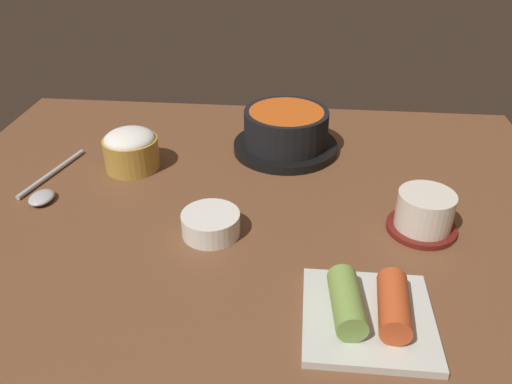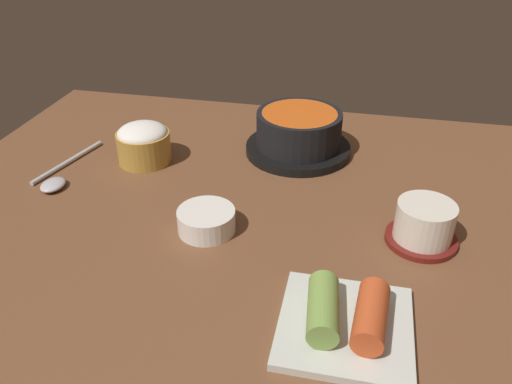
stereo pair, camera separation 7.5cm
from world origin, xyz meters
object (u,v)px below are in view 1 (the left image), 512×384
(tea_cup_with_saucer, at_px, (424,213))
(kimchi_plate, at_px, (369,311))
(stone_pot, at_px, (286,132))
(spoon, at_px, (45,189))
(rice_bowl, at_px, (131,149))
(banchan_cup_center, at_px, (211,223))

(tea_cup_with_saucer, distance_m, kimchi_plate, 0.20)
(stone_pot, relative_size, spoon, 1.01)
(stone_pot, height_order, rice_bowl, stone_pot)
(stone_pot, relative_size, tea_cup_with_saucer, 1.93)
(tea_cup_with_saucer, bearing_deg, banchan_cup_center, -172.96)
(banchan_cup_center, distance_m, kimchi_plate, 0.25)
(stone_pot, distance_m, spoon, 0.41)
(kimchi_plate, xyz_separation_m, spoon, (-0.48, 0.23, -0.01))
(rice_bowl, bearing_deg, spoon, -140.69)
(tea_cup_with_saucer, height_order, kimchi_plate, tea_cup_with_saucer)
(banchan_cup_center, bearing_deg, stone_pot, 71.04)
(rice_bowl, xyz_separation_m, banchan_cup_center, (0.16, -0.17, -0.02))
(kimchi_plate, bearing_deg, banchan_cup_center, 143.94)
(tea_cup_with_saucer, xyz_separation_m, spoon, (-0.57, 0.05, -0.02))
(banchan_cup_center, bearing_deg, spoon, 163.47)
(stone_pot, distance_m, tea_cup_with_saucer, 0.30)
(stone_pot, relative_size, kimchi_plate, 1.29)
(rice_bowl, bearing_deg, banchan_cup_center, -46.72)
(rice_bowl, distance_m, tea_cup_with_saucer, 0.48)
(rice_bowl, height_order, kimchi_plate, rice_bowl)
(banchan_cup_center, relative_size, spoon, 0.44)
(banchan_cup_center, bearing_deg, tea_cup_with_saucer, 7.04)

